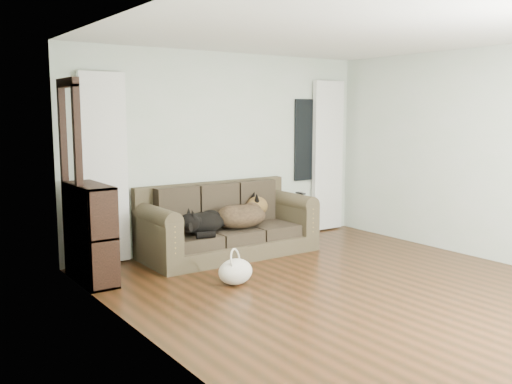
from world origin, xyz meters
TOP-DOWN VIEW (x-y plane):
  - floor at (0.00, 0.00)m, footprint 5.00×5.00m
  - ceiling at (0.00, 0.00)m, footprint 5.00×5.00m
  - wall_back at (0.00, 2.50)m, footprint 4.50×0.04m
  - wall_left at (-2.25, 0.00)m, footprint 0.04×5.00m
  - wall_right at (2.25, 0.00)m, footprint 0.04×5.00m
  - curtain_left at (-1.70, 2.42)m, footprint 0.55×0.08m
  - curtain_right at (1.80, 2.42)m, footprint 0.55×0.08m
  - window_pane at (1.45, 2.47)m, footprint 0.50×0.03m
  - door_casing at (-2.20, 2.05)m, footprint 0.07×0.60m
  - sofa at (-0.26, 1.98)m, footprint 2.22×0.96m
  - dog_black_lab at (-0.72, 1.87)m, footprint 0.71×0.56m
  - dog_shepherd at (-0.09, 1.93)m, footprint 0.76×0.54m
  - tv_remote at (0.78, 1.81)m, footprint 0.06×0.16m
  - tote_bag at (-0.88, 0.86)m, footprint 0.46×0.40m
  - bookshelf at (-2.09, 1.84)m, footprint 0.33×0.85m

SIDE VIEW (x-z plane):
  - floor at x=0.00m, z-range 0.00..0.00m
  - tote_bag at x=-0.88m, z-range 0.02..0.30m
  - sofa at x=-0.26m, z-range 0.00..0.90m
  - dog_black_lab at x=-0.72m, z-range 0.35..0.61m
  - dog_shepherd at x=-0.09m, z-range 0.33..0.65m
  - bookshelf at x=-2.09m, z-range -0.03..1.03m
  - tv_remote at x=0.78m, z-range 0.72..0.74m
  - door_casing at x=-2.20m, z-range 0.00..2.10m
  - curtain_left at x=-1.70m, z-range 0.02..2.27m
  - curtain_right at x=1.80m, z-range 0.02..2.27m
  - wall_back at x=0.00m, z-range 0.00..2.60m
  - wall_left at x=-2.25m, z-range 0.00..2.60m
  - wall_right at x=2.25m, z-range 0.00..2.60m
  - window_pane at x=1.45m, z-range 0.80..2.00m
  - ceiling at x=0.00m, z-range 2.60..2.60m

